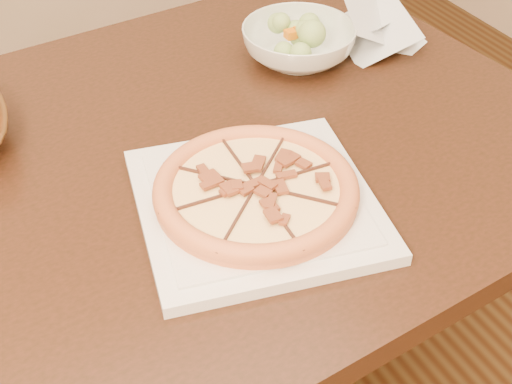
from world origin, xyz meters
TOP-DOWN VIEW (x-y plane):
  - dining_table at (0.08, 0.14)m, footprint 1.41×0.97m
  - plate at (0.20, -0.01)m, footprint 0.36×0.36m
  - pizza at (0.20, -0.01)m, footprint 0.27×0.27m
  - salad_bowl at (0.45, 0.30)m, footprint 0.26×0.26m
  - salad at (0.45, 0.30)m, footprint 0.09×0.11m
  - cling_film at (0.60, 0.30)m, footprint 0.17×0.14m

SIDE VIEW (x-z plane):
  - dining_table at x=0.08m, z-range 0.27..1.02m
  - plate at x=0.20m, z-range 0.75..0.77m
  - cling_film at x=0.60m, z-range 0.75..0.80m
  - salad_bowl at x=0.45m, z-range 0.75..0.81m
  - pizza at x=0.20m, z-range 0.77..0.80m
  - salad at x=0.45m, z-range 0.81..0.85m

